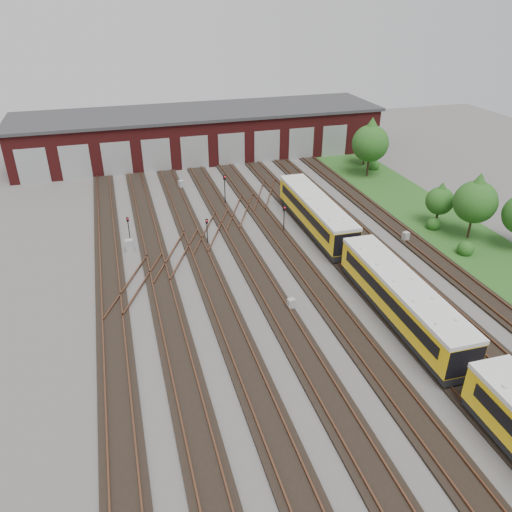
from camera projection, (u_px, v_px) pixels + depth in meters
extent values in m
plane|color=#474442|center=(300.00, 302.00, 38.62)|extent=(120.00, 120.00, 0.00)
cube|color=black|center=(114.00, 332.00, 35.10)|extent=(2.40, 70.00, 0.18)
cube|color=brown|center=(103.00, 331.00, 34.85)|extent=(0.10, 70.00, 0.15)
cube|color=brown|center=(124.00, 328.00, 35.20)|extent=(0.10, 70.00, 0.15)
cube|color=black|center=(171.00, 322.00, 36.09)|extent=(2.40, 70.00, 0.18)
cube|color=brown|center=(160.00, 322.00, 35.84)|extent=(0.10, 70.00, 0.15)
cube|color=brown|center=(180.00, 319.00, 36.19)|extent=(0.10, 70.00, 0.15)
cube|color=black|center=(224.00, 313.00, 37.09)|extent=(2.40, 70.00, 0.18)
cube|color=brown|center=(215.00, 313.00, 36.83)|extent=(0.10, 70.00, 0.15)
cube|color=brown|center=(234.00, 310.00, 37.19)|extent=(0.10, 70.00, 0.15)
cube|color=black|center=(275.00, 305.00, 38.08)|extent=(2.40, 70.00, 0.18)
cube|color=brown|center=(267.00, 304.00, 37.82)|extent=(0.10, 70.00, 0.15)
cube|color=brown|center=(284.00, 301.00, 38.18)|extent=(0.10, 70.00, 0.15)
cube|color=black|center=(324.00, 297.00, 39.07)|extent=(2.40, 70.00, 0.18)
cube|color=brown|center=(315.00, 296.00, 38.81)|extent=(0.10, 70.00, 0.15)
cube|color=brown|center=(332.00, 293.00, 39.17)|extent=(0.10, 70.00, 0.15)
cube|color=black|center=(370.00, 289.00, 40.06)|extent=(2.40, 70.00, 0.18)
cube|color=brown|center=(362.00, 289.00, 39.80)|extent=(0.10, 70.00, 0.15)
cube|color=brown|center=(378.00, 286.00, 40.16)|extent=(0.10, 70.00, 0.15)
cube|color=black|center=(414.00, 282.00, 41.05)|extent=(2.40, 70.00, 0.18)
cube|color=brown|center=(406.00, 281.00, 40.80)|extent=(0.10, 70.00, 0.15)
cube|color=brown|center=(422.00, 279.00, 41.15)|extent=(0.10, 70.00, 0.15)
cube|color=black|center=(455.00, 275.00, 42.04)|extent=(2.40, 70.00, 0.18)
cube|color=brown|center=(448.00, 274.00, 41.79)|extent=(0.10, 70.00, 0.15)
cube|color=brown|center=(463.00, 272.00, 42.14)|extent=(0.10, 70.00, 0.15)
cube|color=brown|center=(178.00, 254.00, 44.95)|extent=(5.40, 9.62, 0.15)
cube|color=brown|center=(212.00, 230.00, 49.32)|extent=(5.40, 9.62, 0.15)
cube|color=brown|center=(241.00, 210.00, 53.69)|extent=(5.40, 9.62, 0.15)
cube|color=brown|center=(136.00, 283.00, 40.58)|extent=(5.40, 9.62, 0.15)
cube|color=brown|center=(265.00, 194.00, 58.05)|extent=(5.40, 9.62, 0.15)
cube|color=#4E1314|center=(201.00, 134.00, 70.95)|extent=(50.00, 12.00, 6.00)
cube|color=#323235|center=(200.00, 112.00, 69.45)|extent=(51.00, 12.50, 0.40)
cube|color=#979A9C|center=(33.00, 166.00, 60.79)|extent=(3.60, 0.12, 4.40)
cube|color=#979A9C|center=(76.00, 163.00, 62.03)|extent=(3.60, 0.12, 4.40)
cube|color=#979A9C|center=(117.00, 159.00, 63.27)|extent=(3.60, 0.12, 4.40)
cube|color=#979A9C|center=(157.00, 156.00, 64.51)|extent=(3.60, 0.12, 4.40)
cube|color=#979A9C|center=(195.00, 153.00, 65.75)|extent=(3.60, 0.12, 4.40)
cube|color=#979A9C|center=(232.00, 150.00, 66.99)|extent=(3.60, 0.12, 4.40)
cube|color=#979A9C|center=(267.00, 147.00, 68.23)|extent=(3.60, 0.12, 4.40)
cube|color=#979A9C|center=(301.00, 144.00, 69.47)|extent=(3.60, 0.12, 4.40)
cube|color=#979A9C|center=(334.00, 141.00, 70.71)|extent=(3.60, 0.12, 4.40)
cube|color=#234E1A|center=(437.00, 221.00, 51.75)|extent=(8.00, 55.00, 0.05)
cube|color=black|center=(399.00, 313.00, 36.17)|extent=(2.47, 14.72, 0.59)
cube|color=#D49D0B|center=(401.00, 297.00, 35.51)|extent=(2.76, 14.73, 2.15)
cube|color=silver|center=(404.00, 283.00, 34.93)|extent=(2.86, 14.73, 0.29)
cube|color=black|center=(386.00, 297.00, 35.09)|extent=(0.25, 12.93, 0.83)
cube|color=black|center=(418.00, 292.00, 35.70)|extent=(0.25, 12.93, 0.83)
cube|color=black|center=(315.00, 224.00, 49.67)|extent=(2.47, 14.72, 0.59)
cube|color=#D49D0B|center=(316.00, 212.00, 49.02)|extent=(2.76, 14.73, 2.15)
cube|color=silver|center=(316.00, 200.00, 48.44)|extent=(2.86, 14.73, 0.29)
cube|color=black|center=(303.00, 211.00, 48.60)|extent=(0.25, 12.93, 0.83)
cube|color=black|center=(328.00, 208.00, 49.21)|extent=(0.25, 12.93, 0.83)
cylinder|color=black|center=(129.00, 232.00, 47.24)|extent=(0.09, 0.09, 2.09)
cube|color=black|center=(128.00, 219.00, 46.64)|extent=(0.25, 0.20, 0.43)
sphere|color=red|center=(127.00, 219.00, 46.53)|extent=(0.10, 0.10, 0.10)
cylinder|color=black|center=(207.00, 234.00, 46.70)|extent=(0.09, 0.09, 2.16)
cube|color=black|center=(207.00, 221.00, 46.08)|extent=(0.24, 0.16, 0.45)
sphere|color=red|center=(207.00, 221.00, 45.97)|extent=(0.11, 0.11, 0.11)
cylinder|color=black|center=(225.00, 192.00, 55.23)|extent=(0.11, 0.11, 2.87)
cube|color=black|center=(224.00, 178.00, 54.42)|extent=(0.31, 0.25, 0.53)
sphere|color=red|center=(225.00, 177.00, 54.28)|extent=(0.13, 0.13, 0.13)
cylinder|color=black|center=(284.00, 222.00, 48.85)|extent=(0.10, 0.10, 2.38)
cube|color=black|center=(284.00, 208.00, 48.16)|extent=(0.26, 0.17, 0.49)
sphere|color=red|center=(285.00, 208.00, 48.03)|extent=(0.12, 0.12, 0.12)
cube|color=#9A9C9F|center=(129.00, 245.00, 45.74)|extent=(0.71, 0.60, 1.13)
cube|color=#9A9C9F|center=(181.00, 184.00, 60.09)|extent=(0.74, 0.69, 0.99)
cube|color=#9A9C9F|center=(291.00, 304.00, 37.49)|extent=(0.59, 0.51, 0.89)
cube|color=#9A9C9F|center=(316.00, 231.00, 48.82)|extent=(0.52, 0.43, 0.86)
cube|color=#9A9C9F|center=(406.00, 237.00, 47.51)|extent=(0.67, 0.60, 0.96)
cylinder|color=black|center=(368.00, 168.00, 63.58)|extent=(0.26, 0.26, 2.34)
sphere|color=#204B15|center=(370.00, 143.00, 62.09)|extent=(4.55, 4.55, 4.55)
cone|color=#204B15|center=(372.00, 130.00, 61.32)|extent=(3.90, 3.90, 3.25)
cylinder|color=black|center=(364.00, 159.00, 67.82)|extent=(0.25, 0.25, 1.69)
sphere|color=#204B15|center=(365.00, 143.00, 66.75)|extent=(3.28, 3.28, 3.28)
cone|color=#204B15|center=(366.00, 134.00, 66.19)|extent=(2.81, 2.81, 2.34)
cylinder|color=black|center=(469.00, 229.00, 47.87)|extent=(0.21, 0.21, 2.06)
sphere|color=#204B15|center=(475.00, 202.00, 46.57)|extent=(4.00, 4.00, 4.00)
cone|color=#204B15|center=(479.00, 188.00, 45.89)|extent=(3.43, 3.43, 2.86)
cylinder|color=black|center=(437.00, 218.00, 50.74)|extent=(0.24, 0.24, 1.43)
sphere|color=#204B15|center=(440.00, 201.00, 49.83)|extent=(2.79, 2.79, 2.79)
cone|color=#204B15|center=(442.00, 191.00, 49.35)|extent=(2.39, 2.39, 1.99)
sphere|color=#204B15|center=(466.00, 247.00, 45.12)|extent=(1.48, 1.48, 1.48)
sphere|color=#204B15|center=(434.00, 222.00, 49.90)|extent=(1.39, 1.39, 1.39)
sphere|color=#204B15|center=(374.00, 164.00, 66.21)|extent=(1.48, 1.48, 1.48)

